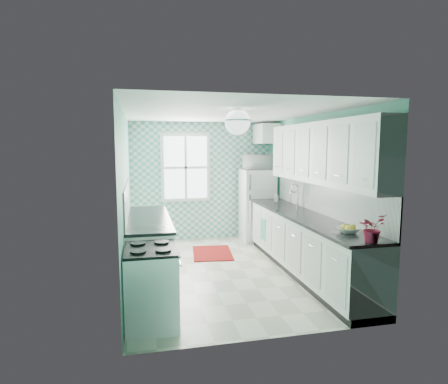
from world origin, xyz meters
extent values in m
cube|color=beige|center=(0.00, 0.00, -0.01)|extent=(3.00, 4.40, 0.02)
cube|color=white|center=(0.00, 0.00, 2.51)|extent=(3.00, 4.40, 0.02)
cube|color=#5DB99E|center=(0.00, 2.21, 1.25)|extent=(3.00, 0.02, 2.50)
cube|color=#5DB99E|center=(0.00, -2.21, 1.25)|extent=(3.00, 0.02, 2.50)
cube|color=#5DB99E|center=(-1.51, 0.00, 1.25)|extent=(0.02, 4.40, 2.50)
cube|color=#5DB99E|center=(1.51, 0.00, 1.25)|extent=(0.02, 4.40, 2.50)
cube|color=#57ADAA|center=(0.00, 2.19, 1.25)|extent=(3.00, 0.01, 2.50)
cube|color=white|center=(-0.35, 2.17, 1.55)|extent=(1.04, 0.05, 1.44)
cube|color=white|center=(-0.35, 2.15, 1.55)|extent=(0.90, 0.02, 1.30)
cube|color=white|center=(1.49, -0.40, 1.20)|extent=(0.02, 3.60, 0.51)
cube|color=white|center=(-1.49, -0.07, 1.20)|extent=(0.02, 2.15, 0.51)
cube|color=silver|center=(1.33, -0.60, 1.90)|extent=(0.33, 3.20, 0.90)
cube|color=silver|center=(1.30, 1.83, 2.25)|extent=(0.40, 0.74, 0.40)
cylinder|color=silver|center=(0.00, -0.80, 2.48)|extent=(0.14, 0.14, 0.04)
cylinder|color=silver|center=(0.00, -0.80, 2.41)|extent=(0.02, 0.02, 0.12)
sphere|color=white|center=(0.00, -0.80, 2.32)|extent=(0.34, 0.34, 0.34)
cube|color=white|center=(1.20, -0.40, 0.45)|extent=(0.60, 3.60, 0.90)
cube|color=black|center=(1.19, -0.40, 0.92)|extent=(0.63, 3.60, 0.04)
cube|color=white|center=(-1.20, -0.07, 0.45)|extent=(0.60, 2.15, 0.90)
cube|color=black|center=(-1.19, -0.07, 0.92)|extent=(0.63, 2.15, 0.04)
cube|color=silver|center=(1.11, 1.77, 0.76)|extent=(0.66, 0.62, 1.51)
cube|color=silver|center=(1.11, 1.46, 1.10)|extent=(0.64, 0.01, 0.02)
cube|color=silver|center=(0.85, 1.44, 1.28)|extent=(0.03, 0.03, 0.30)
cube|color=silver|center=(0.85, 1.44, 0.76)|extent=(0.03, 0.03, 0.54)
cube|color=white|center=(-1.20, -1.58, 0.44)|extent=(0.57, 0.72, 0.85)
cube|color=black|center=(-1.20, -1.58, 0.87)|extent=(0.57, 0.72, 0.03)
cube|color=black|center=(-0.91, -1.58, 0.49)|extent=(0.01, 0.47, 0.28)
cube|color=silver|center=(1.20, 0.36, 0.92)|extent=(0.57, 0.48, 0.12)
cylinder|color=silver|center=(1.41, 0.36, 1.12)|extent=(0.02, 0.02, 0.30)
torus|color=silver|center=(1.33, 0.36, 1.31)|extent=(0.16, 0.02, 0.16)
cube|color=maroon|center=(-0.01, 1.00, 0.01)|extent=(0.82, 1.09, 0.02)
cube|color=#5EAD9D|center=(0.89, 0.70, 0.48)|extent=(0.07, 0.25, 0.38)
imported|color=white|center=(1.20, -1.63, 0.97)|extent=(0.28, 0.28, 0.07)
imported|color=#A90821|center=(1.20, -2.10, 1.10)|extent=(0.36, 0.34, 0.32)
imported|color=#95A4AB|center=(1.25, 1.01, 1.03)|extent=(0.10, 0.11, 0.18)
imported|color=silver|center=(1.11, 1.77, 1.67)|extent=(0.57, 0.39, 0.31)
camera|label=1|loc=(-1.29, -5.70, 2.00)|focal=30.00mm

